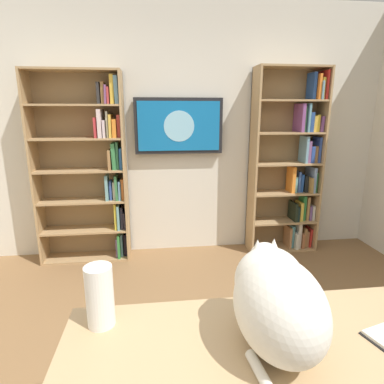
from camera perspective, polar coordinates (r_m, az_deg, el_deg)
wall_back at (r=3.55m, az=-1.25°, el=10.71°), size 4.52×0.06×2.70m
bookshelf_left at (r=3.74m, az=17.62°, el=4.40°), size 0.77×0.28×2.03m
bookshelf_right at (r=3.47m, az=-17.66°, el=4.30°), size 0.92×0.28×1.96m
wall_mounted_tv at (r=3.45m, az=-2.38°, el=11.75°), size 0.94×0.07×0.58m
desk at (r=1.41m, az=16.76°, el=-28.29°), size 1.70×0.64×0.73m
cat at (r=1.25m, az=14.79°, el=-18.01°), size 0.31×0.58×0.36m
paper_towel_roll at (r=1.38m, az=-16.23°, el=-17.52°), size 0.11×0.11×0.26m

